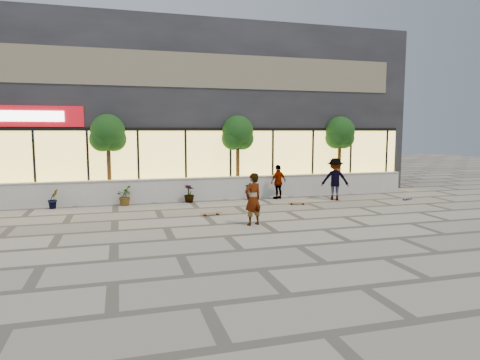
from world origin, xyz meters
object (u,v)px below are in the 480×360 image
object	(u,v)px
skater_right_near	(278,182)
skateboard_right_near	(297,203)
tree_east	(340,135)
skater_center	(253,199)
tree_mideast	(238,135)
skateboard_right_far	(407,198)
skateboard_center	(211,213)
tree_midwest	(108,135)
skater_right_far	(335,179)

from	to	relation	value
skater_right_near	skateboard_right_near	size ratio (longest dim) A/B	1.92
tree_east	skater_center	size ratio (longest dim) A/B	2.21
tree_mideast	skateboard_right_far	xyz separation A→B (m)	(7.27, -3.26, -2.91)
skateboard_center	skateboard_right_far	world-z (taller)	skateboard_center
skateboard_right_far	tree_east	bearing A→B (deg)	91.73
tree_midwest	skateboard_right_far	world-z (taller)	tree_midwest
tree_midwest	skater_center	world-z (taller)	tree_midwest
tree_east	skater_right_far	xyz separation A→B (m)	(-1.50, -2.37, -2.02)
skater_center	skateboard_center	size ratio (longest dim) A/B	2.11
skateboard_right_near	skateboard_right_far	bearing A→B (deg)	13.34
skater_center	skateboard_center	xyz separation A→B (m)	(-1.01, 2.02, -0.80)
tree_mideast	skater_right_far	bearing A→B (deg)	-30.61
skater_right_far	skateboard_center	distance (m)	6.66
tree_midwest	tree_mideast	size ratio (longest dim) A/B	1.00
skater_right_near	skateboard_center	bearing A→B (deg)	13.64
skater_right_near	skater_right_far	bearing A→B (deg)	133.74
skater_right_far	skateboard_right_near	bearing A→B (deg)	44.06
tree_east	skateboard_right_near	xyz separation A→B (m)	(-3.68, -3.10, -2.90)
skater_right_near	skater_right_far	xyz separation A→B (m)	(2.42, -0.97, 0.16)
tree_mideast	skateboard_center	size ratio (longest dim) A/B	4.66
tree_midwest	skater_center	distance (m)	8.27
tree_midwest	skater_right_far	size ratio (longest dim) A/B	2.03
tree_east	skateboard_center	size ratio (longest dim) A/B	4.66
tree_mideast	skateboard_center	xyz separation A→B (m)	(-2.27, -4.43, -2.90)
skater_right_near	tree_midwest	bearing A→B (deg)	-34.95
tree_mideast	skateboard_center	world-z (taller)	tree_mideast
tree_east	skateboard_right_near	bearing A→B (deg)	-139.89
tree_east	skateboard_center	xyz separation A→B (m)	(-7.77, -4.43, -2.90)
tree_midwest	tree_east	xyz separation A→B (m)	(11.50, 0.00, 0.00)
tree_midwest	skater_center	bearing A→B (deg)	-53.70
tree_east	skateboard_right_far	size ratio (longest dim) A/B	5.18
skater_right_near	skater_center	bearing A→B (deg)	36.11
skateboard_center	skateboard_right_near	bearing A→B (deg)	8.96
tree_east	skateboard_right_far	xyz separation A→B (m)	(1.77, -3.26, -2.91)
tree_mideast	tree_east	size ratio (longest dim) A/B	1.00
skateboard_right_far	skater_right_near	bearing A→B (deg)	135.08
skater_right_far	skateboard_right_far	size ratio (longest dim) A/B	2.55
skater_right_near	skateboard_center	xyz separation A→B (m)	(-3.85, -3.03, -0.72)
tree_east	skateboard_right_near	distance (m)	5.62
tree_mideast	skater_right_near	bearing A→B (deg)	-41.53
tree_mideast	skater_right_far	xyz separation A→B (m)	(4.00, -2.37, -2.02)
tree_east	tree_midwest	bearing A→B (deg)	180.00
skateboard_right_near	skateboard_right_far	distance (m)	5.46
tree_mideast	skateboard_right_near	size ratio (longest dim) A/B	4.69
skater_center	tree_midwest	bearing A→B (deg)	-73.53
skater_right_far	skateboard_right_near	size ratio (longest dim) A/B	2.31
tree_mideast	skater_right_near	size ratio (longest dim) A/B	2.44
tree_east	skater_right_near	xyz separation A→B (m)	(-3.92, -1.40, -2.18)
tree_east	skater_right_far	world-z (taller)	tree_east
skater_center	skateboard_right_far	world-z (taller)	skater_center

